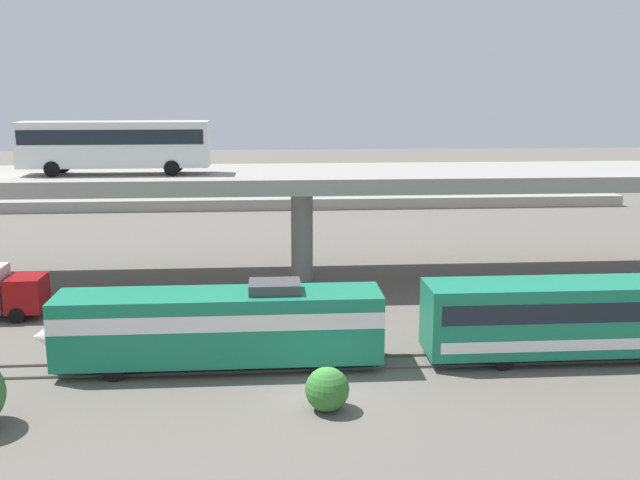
{
  "coord_description": "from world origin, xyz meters",
  "views": [
    {
      "loc": [
        -2.32,
        -28.61,
        13.01
      ],
      "look_at": [
        1.11,
        18.12,
        3.17
      ],
      "focal_mm": 40.43,
      "sensor_mm": 36.0,
      "label": 1
    }
  ],
  "objects": [
    {
      "name": "rail_strip_near",
      "position": [
        0.0,
        3.24,
        0.06
      ],
      "size": [
        110.0,
        0.12,
        0.12
      ],
      "primitive_type": "cube",
      "color": "#59544C",
      "rests_on": "ground_plane"
    },
    {
      "name": "parked_car_1",
      "position": [
        14.24,
        53.15,
        1.99
      ],
      "size": [
        4.02,
        1.93,
        1.5
      ],
      "rotation": [
        0.0,
        0.0,
        3.14
      ],
      "color": "silver",
      "rests_on": "pier_parking_lot"
    },
    {
      "name": "transit_bus_on_overpass",
      "position": [
        -12.07,
        18.82,
        9.64
      ],
      "size": [
        12.0,
        2.68,
        3.4
      ],
      "color": "silver",
      "rests_on": "highway_overpass"
    },
    {
      "name": "parked_car_3",
      "position": [
        -10.25,
        58.0,
        2.0
      ],
      "size": [
        4.21,
        1.95,
        1.5
      ],
      "color": "#0C4C26",
      "rests_on": "pier_parking_lot"
    },
    {
      "name": "pier_parking_lot",
      "position": [
        0.0,
        55.0,
        0.61
      ],
      "size": [
        75.24,
        12.16,
        1.22
      ],
      "primitive_type": "cube",
      "color": "gray",
      "rests_on": "ground_plane"
    },
    {
      "name": "parked_car_0",
      "position": [
        -16.67,
        53.97,
        2.0
      ],
      "size": [
        4.34,
        1.96,
        1.5
      ],
      "color": "silver",
      "rests_on": "pier_parking_lot"
    },
    {
      "name": "harbor_water",
      "position": [
        0.0,
        78.0,
        0.0
      ],
      "size": [
        140.0,
        36.0,
        0.01
      ],
      "primitive_type": "cube",
      "color": "navy",
      "rests_on": "ground_plane"
    },
    {
      "name": "parked_car_4",
      "position": [
        1.97,
        52.62,
        1.99
      ],
      "size": [
        4.21,
        1.88,
        1.5
      ],
      "color": "navy",
      "rests_on": "pier_parking_lot"
    },
    {
      "name": "train_locomotive",
      "position": [
        -5.42,
        4.0,
        2.19
      ],
      "size": [
        16.25,
        3.04,
        4.18
      ],
      "rotation": [
        0.0,
        0.0,
        3.14
      ],
      "color": "#197A56",
      "rests_on": "ground_plane"
    },
    {
      "name": "ground_plane",
      "position": [
        0.0,
        0.0,
        0.0
      ],
      "size": [
        260.0,
        260.0,
        0.0
      ],
      "primitive_type": "plane",
      "color": "#605B54"
    },
    {
      "name": "highway_overpass",
      "position": [
        0.0,
        20.0,
        6.91
      ],
      "size": [
        96.0,
        10.17,
        7.58
      ],
      "color": "gray",
      "rests_on": "ground_plane"
    },
    {
      "name": "parked_car_2",
      "position": [
        4.16,
        56.96,
        2.0
      ],
      "size": [
        4.51,
        1.92,
        1.5
      ],
      "color": "navy",
      "rests_on": "pier_parking_lot"
    },
    {
      "name": "rail_strip_far",
      "position": [
        0.0,
        4.76,
        0.06
      ],
      "size": [
        110.0,
        0.12,
        0.12
      ],
      "primitive_type": "cube",
      "color": "#59544C",
      "rests_on": "ground_plane"
    },
    {
      "name": "shrub_right",
      "position": [
        -0.0,
        -1.02,
        0.92
      ],
      "size": [
        1.83,
        1.83,
        1.83
      ],
      "primitive_type": "sphere",
      "color": "#306F2D",
      "rests_on": "ground_plane"
    },
    {
      "name": "train_coach_lead",
      "position": [
        15.19,
        4.0,
        2.17
      ],
      "size": [
        20.01,
        3.04,
        3.86
      ],
      "rotation": [
        0.0,
        0.0,
        3.14
      ],
      "color": "#197A56",
      "rests_on": "ground_plane"
    }
  ]
}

